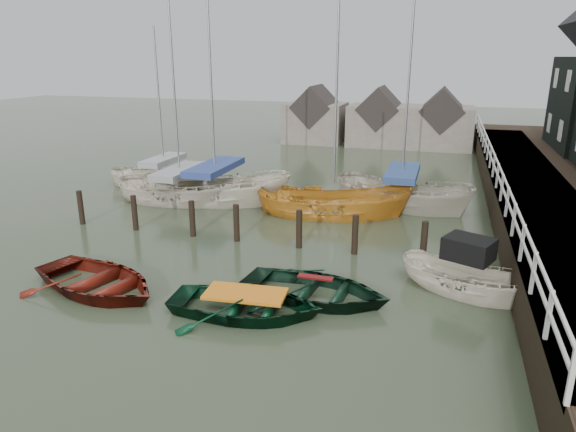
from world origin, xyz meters
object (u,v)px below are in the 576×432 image
(sailboat_a, at_px, (181,200))
(sailboat_e, at_px, (165,183))
(sailboat_b, at_px, (216,200))
(rowboat_dkgreen, at_px, (315,299))
(sailboat_d, at_px, (400,204))
(rowboat_red, at_px, (98,291))
(sailboat_c, at_px, (333,214))
(motorboat, at_px, (465,289))
(rowboat_green, at_px, (246,314))

(sailboat_a, distance_m, sailboat_e, 3.71)
(sailboat_b, distance_m, sailboat_e, 4.59)
(rowboat_dkgreen, height_order, sailboat_d, sailboat_d)
(sailboat_a, bearing_deg, rowboat_red, -170.88)
(sailboat_b, relative_size, sailboat_c, 1.27)
(rowboat_dkgreen, xyz_separation_m, motorboat, (4.05, 1.69, 0.11))
(sailboat_d, bearing_deg, motorboat, -141.52)
(sailboat_a, bearing_deg, sailboat_e, 36.84)
(sailboat_a, distance_m, sailboat_c, 7.27)
(rowboat_green, xyz_separation_m, sailboat_d, (2.98, 11.70, 0.06))
(sailboat_a, relative_size, sailboat_d, 1.02)
(sailboat_b, relative_size, sailboat_d, 1.12)
(rowboat_dkgreen, bearing_deg, sailboat_d, -2.23)
(sailboat_a, height_order, sailboat_e, sailboat_a)
(sailboat_a, bearing_deg, sailboat_c, -93.48)
(rowboat_red, bearing_deg, sailboat_a, 30.72)
(rowboat_dkgreen, relative_size, sailboat_e, 0.47)
(rowboat_dkgreen, xyz_separation_m, sailboat_a, (-8.51, 7.97, 0.06))
(motorboat, height_order, sailboat_a, sailboat_a)
(rowboat_dkgreen, relative_size, sailboat_c, 0.42)
(rowboat_red, distance_m, rowboat_green, 4.66)
(sailboat_a, relative_size, sailboat_e, 1.28)
(sailboat_b, height_order, sailboat_e, sailboat_b)
(sailboat_d, xyz_separation_m, sailboat_e, (-12.40, 0.43, 0.00))
(sailboat_a, xyz_separation_m, sailboat_b, (1.55, 0.54, -0.00))
(rowboat_red, bearing_deg, sailboat_e, 38.36)
(motorboat, distance_m, sailboat_a, 14.04)
(motorboat, bearing_deg, rowboat_green, 142.60)
(sailboat_d, bearing_deg, sailboat_a, 124.84)
(motorboat, height_order, sailboat_d, sailboat_d)
(rowboat_dkgreen, distance_m, sailboat_b, 10.99)
(rowboat_dkgreen, distance_m, sailboat_e, 15.36)
(sailboat_c, height_order, sailboat_d, sailboat_d)
(motorboat, xyz_separation_m, sailboat_d, (-2.62, 8.63, -0.05))
(rowboat_dkgreen, bearing_deg, sailboat_c, 14.35)
(motorboat, distance_m, sailboat_b, 12.95)
(rowboat_red, relative_size, rowboat_dkgreen, 1.05)
(sailboat_a, distance_m, sailboat_d, 10.21)
(sailboat_a, bearing_deg, sailboat_d, -81.45)
(rowboat_green, relative_size, sailboat_a, 0.36)
(rowboat_red, distance_m, sailboat_b, 9.87)
(sailboat_c, bearing_deg, motorboat, -149.09)
(rowboat_green, distance_m, sailboat_d, 12.07)
(rowboat_green, bearing_deg, rowboat_dkgreen, -53.29)
(motorboat, height_order, sailboat_c, sailboat_c)
(sailboat_c, xyz_separation_m, sailboat_d, (2.67, 2.19, 0.05))
(sailboat_b, bearing_deg, sailboat_d, -86.60)
(motorboat, relative_size, sailboat_e, 0.47)
(rowboat_red, height_order, motorboat, motorboat)
(rowboat_dkgreen, bearing_deg, sailboat_a, 52.53)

